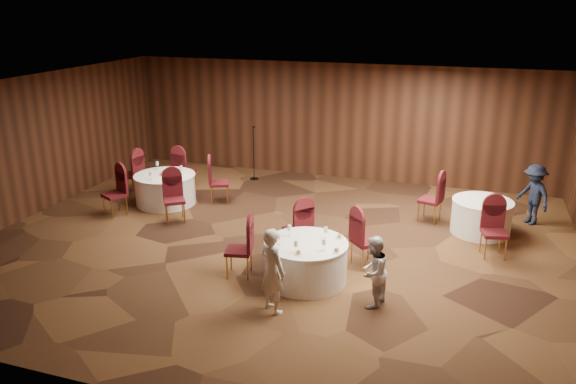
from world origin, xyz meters
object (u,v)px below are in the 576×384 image
(table_right, at_px, (481,216))
(mic_stand, at_px, (254,164))
(table_main, at_px, (306,261))
(table_left, at_px, (165,189))
(man_c, at_px, (533,194))
(woman_a, at_px, (273,271))
(woman_b, at_px, (373,272))

(table_right, distance_m, mic_stand, 6.43)
(table_main, xyz_separation_m, table_left, (-4.47, 2.80, 0.00))
(table_main, bearing_deg, man_c, 46.46)
(table_right, height_order, woman_a, woman_a)
(table_left, height_order, man_c, man_c)
(table_main, height_order, table_right, same)
(table_right, relative_size, woman_b, 1.04)
(mic_stand, xyz_separation_m, woman_a, (2.93, -6.52, 0.29))
(table_left, distance_m, mic_stand, 2.88)
(table_main, height_order, mic_stand, mic_stand)
(table_main, distance_m, man_c, 5.84)
(woman_b, relative_size, man_c, 0.88)
(table_main, relative_size, woman_a, 1.03)
(table_main, xyz_separation_m, woman_a, (-0.21, -1.17, 0.35))
(table_main, bearing_deg, mic_stand, 120.39)
(table_main, bearing_deg, woman_a, -100.00)
(table_left, relative_size, woman_a, 1.03)
(woman_a, distance_m, man_c, 6.86)
(table_left, distance_m, woman_a, 5.84)
(table_main, height_order, woman_b, woman_b)
(table_main, bearing_deg, woman_b, -20.76)
(woman_a, height_order, man_c, woman_a)
(table_left, distance_m, table_right, 7.44)
(woman_a, bearing_deg, man_c, -95.30)
(woman_b, xyz_separation_m, man_c, (2.74, 4.72, 0.08))
(mic_stand, bearing_deg, woman_b, -52.87)
(mic_stand, distance_m, woman_b, 7.33)
(table_left, xyz_separation_m, man_c, (8.49, 1.43, 0.32))
(table_main, relative_size, mic_stand, 0.98)
(man_c, bearing_deg, woman_a, -76.39)
(table_left, relative_size, table_right, 1.17)
(table_right, height_order, mic_stand, mic_stand)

